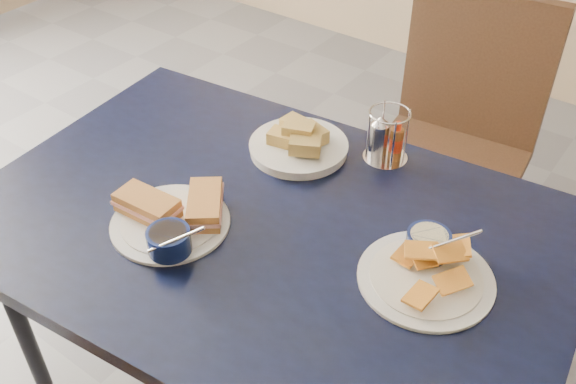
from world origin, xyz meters
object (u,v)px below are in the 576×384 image
Objects in this scene: plantain_plate at (427,264)px; bread_basket at (299,143)px; chair_far at (461,129)px; condiment_caddy at (386,139)px; sandwich_plate at (173,217)px; dining_table at (267,241)px.

bread_basket is (-0.45, 0.19, 0.00)m from plantain_plate.
chair_far is 0.58m from condiment_caddy.
sandwich_plate is 0.39m from bread_basket.
dining_table is 0.22m from sandwich_plate.
chair_far is (0.09, 0.88, -0.13)m from dining_table.
sandwich_plate is at bearing -115.97° from condiment_caddy.
plantain_plate is (0.26, -0.81, 0.21)m from chair_far.
plantain_plate is 1.11× the size of bread_basket.
sandwich_plate is at bearing -98.08° from bread_basket.
condiment_caddy is (-0.00, -0.52, 0.25)m from chair_far.
plantain_plate reaches higher than bread_basket.
sandwich_plate is at bearing -139.01° from dining_table.
chair_far is 0.69m from bread_basket.
chair_far is 3.29× the size of sandwich_plate.
chair_far is at bearing 84.12° from dining_table.
sandwich_plate reaches higher than bread_basket.
sandwich_plate is (-0.15, -0.13, 0.09)m from dining_table.
chair_far reaches higher than condiment_caddy.
dining_table is 0.39m from condiment_caddy.
condiment_caddy reaches higher than plantain_plate.
dining_table is at bearing -95.88° from chair_far.
chair_far is 4.00× the size of bread_basket.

